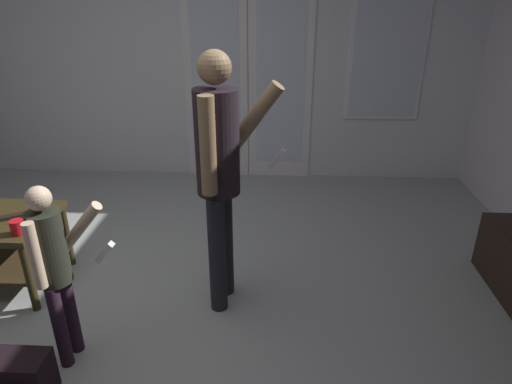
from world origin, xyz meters
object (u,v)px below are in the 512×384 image
Objects in this scene: tv_remote_black at (14,216)px; person_adult at (220,165)px; backpack at (17,378)px; person_child at (54,262)px; cup_near_edge at (17,227)px.

person_adult is at bearing -34.84° from tv_remote_black.
person_adult is 5.00× the size of backpack.
tv_remote_black is at bearing 175.65° from person_adult.
person_adult is 1.45m from tv_remote_black.
backpack is (-0.15, -0.28, -0.50)m from person_child.
person_child is at bearing -78.03° from tv_remote_black.
cup_near_edge is (-0.31, 0.73, 0.44)m from backpack.
tv_remote_black is at bearing 115.81° from backpack.
backpack is (-0.93, -0.83, -0.83)m from person_adult.
tv_remote_black is (-1.38, 0.10, -0.43)m from person_adult.
person_adult reaches higher than backpack.
backpack is 1.88× the size of tv_remote_black.
person_adult is 1.54× the size of person_child.
backpack is 1.12m from tv_remote_black.
person_adult reaches higher than cup_near_edge.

